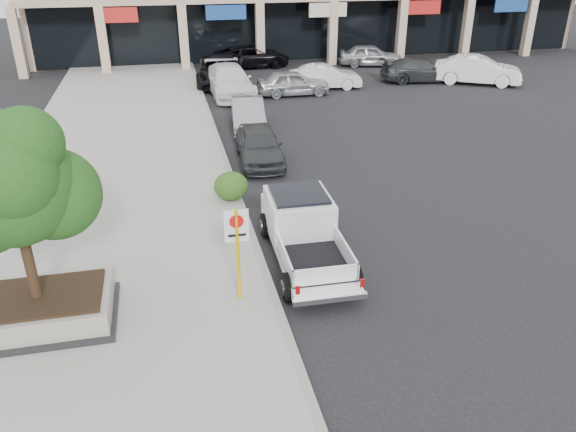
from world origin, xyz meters
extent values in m
plane|color=black|center=(0.00, 0.00, 0.00)|extent=(120.00, 120.00, 0.00)
cube|color=gray|center=(-5.50, 6.00, 0.07)|extent=(8.00, 52.00, 0.15)
cube|color=gray|center=(-1.55, 6.00, 0.07)|extent=(0.20, 52.00, 0.15)
cube|color=#CCA490|center=(-12.00, 27.05, 2.10)|extent=(0.55, 0.55, 4.20)
cube|color=black|center=(8.00, 28.95, 2.00)|extent=(39.20, 0.08, 3.90)
cube|color=black|center=(-6.73, 0.03, 0.21)|extent=(3.20, 2.20, 0.12)
cube|color=gray|center=(-6.73, 0.03, 0.52)|extent=(3.00, 2.00, 0.50)
cube|color=black|center=(-6.73, 0.03, 0.80)|extent=(2.70, 1.70, 0.06)
cylinder|color=black|center=(-6.73, 0.03, 1.93)|extent=(0.22, 0.22, 2.20)
sphere|color=#193B10|center=(-6.73, 0.03, 3.43)|extent=(2.50, 2.50, 2.50)
sphere|color=#193B10|center=(-6.03, 0.33, 3.03)|extent=(1.90, 1.90, 1.90)
cylinder|color=#DDAD0B|center=(-2.35, 0.00, 1.30)|extent=(0.09, 0.09, 2.30)
cube|color=white|center=(-2.35, 0.00, 2.05)|extent=(0.55, 0.03, 0.78)
cylinder|color=red|center=(-2.35, -0.03, 2.17)|extent=(0.32, 0.02, 0.32)
ellipsoid|color=#1B4313|center=(-1.80, 5.62, 0.62)|extent=(1.10, 0.99, 0.93)
imported|color=#2D3032|center=(-0.24, 9.18, 0.69)|extent=(1.86, 4.14, 1.38)
imported|color=gray|center=(0.02, 13.61, 0.67)|extent=(1.80, 4.16, 1.33)
imported|color=white|center=(-0.01, 19.87, 0.80)|extent=(2.53, 5.63, 1.60)
imported|color=black|center=(-0.14, 22.78, 0.82)|extent=(3.48, 6.20, 1.64)
imported|color=#A3A6AB|center=(3.41, 19.14, 0.68)|extent=(4.02, 1.63, 1.37)
imported|color=silver|center=(5.58, 20.28, 0.68)|extent=(4.25, 1.91, 1.35)
imported|color=#2A2D2F|center=(11.73, 20.75, 0.70)|extent=(4.99, 2.44, 1.40)
imported|color=black|center=(2.43, 27.27, 0.71)|extent=(5.20, 2.52, 1.43)
imported|color=#9D9FA5|center=(10.41, 25.90, 0.72)|extent=(4.50, 2.63, 1.44)
imported|color=white|center=(14.74, 19.41, 0.82)|extent=(5.18, 3.93, 1.64)
camera|label=1|loc=(-3.66, -11.00, 7.70)|focal=35.00mm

